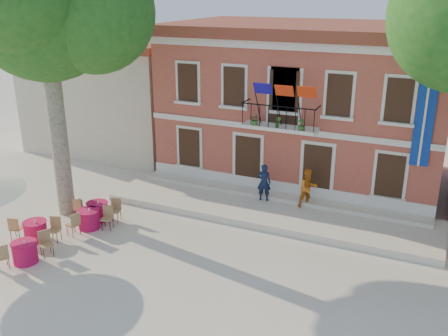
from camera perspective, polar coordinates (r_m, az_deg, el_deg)
ground at (r=18.60m, az=-5.51°, el=-9.33°), size 90.00×90.00×0.00m
main_building at (r=25.33m, az=9.64°, el=7.58°), size 13.50×9.59×7.50m
neighbor_west at (r=31.23m, az=-10.91°, el=8.73°), size 9.40×9.40×6.40m
terrace at (r=21.37m, az=5.08°, el=-4.83°), size 14.00×3.40×0.30m
plane_tree_west at (r=20.60m, az=-19.93°, el=17.06°), size 5.82×5.82×11.43m
pedestrian_navy at (r=21.66m, az=4.59°, el=-1.65°), size 0.66×0.49×1.66m
pedestrian_orange at (r=21.24m, az=9.59°, el=-2.28°), size 1.04×1.02×1.69m
cafe_table_0 at (r=20.64m, az=-15.19°, el=-5.56°), size 1.83×1.79×0.95m
cafe_table_1 at (r=18.89m, az=-21.82°, el=-8.86°), size 1.33×1.87×0.95m
cafe_table_2 at (r=20.32m, az=-20.75°, el=-6.65°), size 1.96×0.97×0.95m
cafe_table_3 at (r=21.26m, az=-14.25°, el=-4.73°), size 1.96×0.92×0.95m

